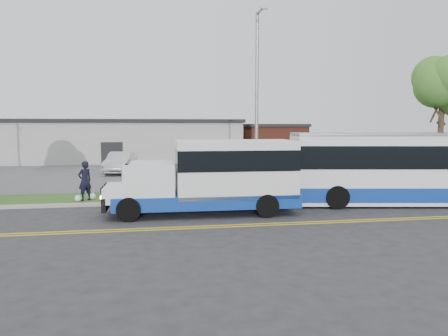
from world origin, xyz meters
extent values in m
plane|color=#28282B|center=(0.00, 0.00, 0.00)|extent=(140.00, 140.00, 0.00)
cube|color=gold|center=(0.00, -3.85, 0.01)|extent=(70.00, 0.12, 0.01)
cube|color=gold|center=(0.00, -4.15, 0.01)|extent=(70.00, 0.12, 0.01)
cube|color=#9E9B93|center=(0.00, 1.10, 0.07)|extent=(80.00, 0.30, 0.15)
cube|color=#33521B|center=(0.00, 2.90, 0.05)|extent=(80.00, 3.30, 0.10)
cube|color=#4C4C4F|center=(0.00, 17.00, 0.05)|extent=(80.00, 25.00, 0.10)
cube|color=#9E9E99|center=(-6.00, 27.00, 2.00)|extent=(25.00, 10.00, 4.00)
cube|color=black|center=(-6.00, 27.00, 4.17)|extent=(25.40, 10.40, 0.35)
cube|color=black|center=(-6.00, 22.05, 1.10)|extent=(2.00, 0.15, 2.20)
cube|color=brown|center=(10.50, 26.00, 1.80)|extent=(6.00, 7.00, 3.60)
cube|color=black|center=(10.50, 26.00, 3.75)|extent=(6.30, 7.30, 0.30)
cylinder|color=#3C2D20|center=(14.00, 3.00, 2.48)|extent=(0.32, 0.32, 4.76)
ellipsoid|color=#3F6E26|center=(14.00, 3.00, 6.22)|extent=(5.20, 5.20, 4.42)
cylinder|color=gray|center=(3.00, 2.80, 4.85)|extent=(0.18, 0.18, 9.50)
cylinder|color=gray|center=(3.00, 2.10, 9.50)|extent=(0.12, 1.40, 0.12)
cube|color=gray|center=(3.00, 1.45, 9.45)|extent=(0.35, 0.18, 0.12)
cube|color=navy|center=(-0.27, -1.43, 0.62)|extent=(7.77, 2.81, 0.57)
cube|color=white|center=(0.98, -1.46, 1.93)|extent=(5.05, 2.74, 2.38)
cube|color=black|center=(0.98, -1.46, 2.32)|extent=(5.08, 2.78, 0.85)
cube|color=white|center=(-2.65, -1.36, 1.53)|extent=(2.10, 2.49, 1.36)
cube|color=black|center=(-3.50, -1.34, 1.76)|extent=(0.17, 2.16, 1.02)
cube|color=white|center=(-3.89, -1.33, 0.96)|extent=(1.19, 2.35, 0.62)
cube|color=black|center=(-4.40, -1.32, 0.62)|extent=(0.23, 2.33, 0.57)
sphere|color=#FFD88C|center=(-4.48, -2.16, 0.91)|extent=(0.23, 0.23, 0.23)
sphere|color=#FFD88C|center=(-4.44, -0.46, 0.91)|extent=(0.23, 0.23, 0.23)
cylinder|color=black|center=(-3.47, -2.56, 0.48)|extent=(0.96, 0.34, 0.95)
cylinder|color=black|center=(-3.41, -0.12, 0.48)|extent=(0.96, 0.34, 0.95)
cylinder|color=black|center=(2.08, -2.71, 0.48)|extent=(0.96, 0.34, 0.95)
cylinder|color=black|center=(2.14, -0.26, 0.48)|extent=(0.96, 0.34, 0.95)
cube|color=white|center=(10.14, -0.95, 1.71)|extent=(12.41, 4.78, 3.20)
cube|color=navy|center=(10.14, -0.95, 0.61)|extent=(12.44, 4.81, 0.66)
cube|color=black|center=(10.14, -0.95, 2.31)|extent=(12.47, 4.83, 1.05)
cube|color=black|center=(4.22, 0.07, 2.09)|extent=(0.54, 2.52, 1.76)
cube|color=black|center=(4.15, 0.09, 0.50)|extent=(0.60, 2.74, 0.55)
cube|color=gray|center=(10.14, -0.95, 3.33)|extent=(12.41, 4.78, 0.13)
cylinder|color=black|center=(5.68, -1.50, 0.53)|extent=(1.10, 0.53, 1.06)
cylinder|color=black|center=(6.13, 1.06, 0.53)|extent=(1.10, 0.53, 1.06)
imported|color=black|center=(-5.74, 2.12, 1.07)|extent=(0.84, 0.80, 1.93)
imported|color=silver|center=(-4.78, 14.40, 0.91)|extent=(2.47, 5.12, 1.62)
sphere|color=white|center=(-6.04, 1.87, 0.26)|extent=(0.32, 0.32, 0.32)
sphere|color=white|center=(-5.44, 2.37, 0.26)|extent=(0.32, 0.32, 0.32)
camera|label=1|loc=(-2.68, -19.75, 3.76)|focal=35.00mm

